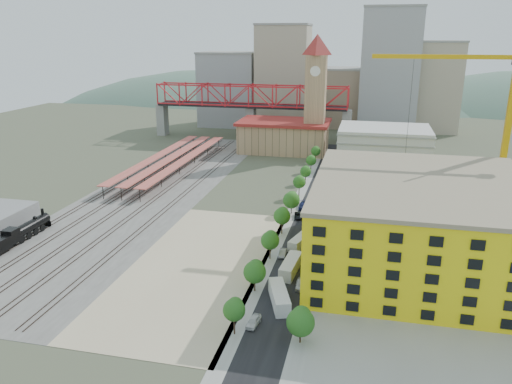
% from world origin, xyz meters
% --- Properties ---
extents(ground, '(400.00, 400.00, 0.00)m').
position_xyz_m(ground, '(0.00, 0.00, 0.00)').
color(ground, '#474C38').
rests_on(ground, ground).
extents(ballast_strip, '(36.00, 165.00, 0.06)m').
position_xyz_m(ballast_strip, '(-36.00, 17.50, 0.03)').
color(ballast_strip, '#605E59').
rests_on(ballast_strip, ground).
extents(dirt_lot, '(28.00, 67.00, 0.06)m').
position_xyz_m(dirt_lot, '(-4.00, -31.50, 0.03)').
color(dirt_lot, tan).
rests_on(dirt_lot, ground).
extents(street_asphalt, '(12.00, 170.00, 0.06)m').
position_xyz_m(street_asphalt, '(16.00, 15.00, 0.03)').
color(street_asphalt, black).
rests_on(street_asphalt, ground).
extents(sidewalk_west, '(3.00, 170.00, 0.04)m').
position_xyz_m(sidewalk_west, '(10.50, 15.00, 0.02)').
color(sidewalk_west, gray).
rests_on(sidewalk_west, ground).
extents(sidewalk_east, '(3.00, 170.00, 0.04)m').
position_xyz_m(sidewalk_east, '(21.50, 15.00, 0.02)').
color(sidewalk_east, gray).
rests_on(sidewalk_east, ground).
extents(construction_pad, '(50.00, 90.00, 0.06)m').
position_xyz_m(construction_pad, '(45.00, -20.00, 0.03)').
color(construction_pad, gray).
rests_on(construction_pad, ground).
extents(rail_tracks, '(26.56, 160.00, 0.18)m').
position_xyz_m(rail_tracks, '(-37.80, 17.50, 0.15)').
color(rail_tracks, '#382B23').
rests_on(rail_tracks, ground).
extents(platform_canopies, '(16.00, 80.00, 4.12)m').
position_xyz_m(platform_canopies, '(-41.00, 45.00, 3.99)').
color(platform_canopies, '#DA5554').
rests_on(platform_canopies, ground).
extents(station_hall, '(38.00, 24.00, 13.10)m').
position_xyz_m(station_hall, '(-5.00, 82.00, 6.67)').
color(station_hall, tan).
rests_on(station_hall, ground).
extents(clock_tower, '(12.00, 12.00, 52.00)m').
position_xyz_m(clock_tower, '(8.00, 79.99, 28.70)').
color(clock_tower, tan).
rests_on(clock_tower, ground).
extents(parking_garage, '(34.00, 26.00, 14.00)m').
position_xyz_m(parking_garage, '(36.00, 70.00, 7.00)').
color(parking_garage, silver).
rests_on(parking_garage, ground).
extents(truss_bridge, '(94.00, 9.60, 25.60)m').
position_xyz_m(truss_bridge, '(-25.00, 105.00, 18.86)').
color(truss_bridge, gray).
rests_on(truss_bridge, ground).
extents(construction_building, '(44.60, 50.60, 18.80)m').
position_xyz_m(construction_building, '(42.00, -20.00, 9.41)').
color(construction_building, yellow).
rests_on(construction_building, ground).
extents(street_trees, '(15.40, 124.40, 8.00)m').
position_xyz_m(street_trees, '(16.00, 5.00, 0.00)').
color(street_trees, '#235B1B').
rests_on(street_trees, ground).
extents(skyline, '(133.00, 46.00, 60.00)m').
position_xyz_m(skyline, '(7.47, 142.31, 22.81)').
color(skyline, '#9EA0A3').
rests_on(skyline, ground).
extents(distant_hills, '(647.00, 264.00, 227.00)m').
position_xyz_m(distant_hills, '(45.28, 260.00, -79.54)').
color(distant_hills, '#4C6B59').
rests_on(distant_hills, ground).
extents(locomotive, '(2.95, 22.79, 5.70)m').
position_xyz_m(locomotive, '(-50.00, -28.47, 2.13)').
color(locomotive, black).
rests_on(locomotive, ground).
extents(tower_crane, '(46.59, 2.83, 49.72)m').
position_xyz_m(tower_crane, '(60.79, 10.22, 30.69)').
color(tower_crane, gold).
rests_on(tower_crane, ground).
extents(site_trailer_a, '(5.99, 10.76, 2.86)m').
position_xyz_m(site_trailer_a, '(16.00, -43.63, 1.43)').
color(site_trailer_a, silver).
rests_on(site_trailer_a, ground).
extents(site_trailer_b, '(3.49, 10.44, 2.81)m').
position_xyz_m(site_trailer_b, '(16.00, -30.51, 1.40)').
color(site_trailer_b, silver).
rests_on(site_trailer_b, ground).
extents(site_trailer_c, '(4.74, 9.30, 2.46)m').
position_xyz_m(site_trailer_c, '(16.00, -16.51, 1.23)').
color(site_trailer_c, silver).
rests_on(site_trailer_c, ground).
extents(site_trailer_d, '(2.91, 8.93, 2.41)m').
position_xyz_m(site_trailer_d, '(16.00, 0.83, 1.20)').
color(site_trailer_d, silver).
rests_on(site_trailer_d, ground).
extents(car_0, '(2.26, 4.58, 1.50)m').
position_xyz_m(car_0, '(13.00, -51.76, 0.75)').
color(car_0, silver).
rests_on(car_0, ground).
extents(car_1, '(1.65, 4.32, 1.41)m').
position_xyz_m(car_1, '(13.00, -22.80, 0.70)').
color(car_1, '#9D9CA1').
rests_on(car_1, ground).
extents(car_2, '(2.95, 5.12, 1.34)m').
position_xyz_m(car_2, '(13.00, 2.08, 0.67)').
color(car_2, black).
rests_on(car_2, ground).
extents(car_3, '(2.51, 5.54, 1.57)m').
position_xyz_m(car_3, '(13.00, 10.39, 0.79)').
color(car_3, navy).
rests_on(car_3, ground).
extents(car_4, '(2.11, 4.72, 1.58)m').
position_xyz_m(car_4, '(19.00, -36.87, 0.79)').
color(car_4, silver).
rests_on(car_4, ground).
extents(car_5, '(2.21, 4.77, 1.51)m').
position_xyz_m(car_5, '(19.00, -4.87, 0.76)').
color(car_5, gray).
rests_on(car_5, ground).
extents(car_6, '(3.04, 5.42, 1.43)m').
position_xyz_m(car_6, '(19.00, 12.84, 0.72)').
color(car_6, black).
rests_on(car_6, ground).
extents(car_7, '(2.84, 5.41, 1.50)m').
position_xyz_m(car_7, '(19.00, 24.97, 0.75)').
color(car_7, navy).
rests_on(car_7, ground).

